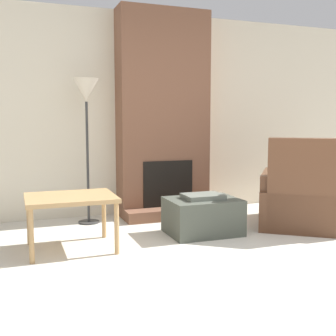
{
  "coord_description": "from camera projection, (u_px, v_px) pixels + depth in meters",
  "views": [
    {
      "loc": [
        -1.8,
        -2.51,
        1.23
      ],
      "look_at": [
        0.0,
        2.44,
        0.62
      ],
      "focal_mm": 45.0,
      "sensor_mm": 36.0,
      "label": 1
    }
  ],
  "objects": [
    {
      "name": "ground_plane",
      "position": [
        281.0,
        288.0,
        3.09
      ],
      "size": [
        24.0,
        24.0,
        0.0
      ],
      "primitive_type": "plane",
      "color": "beige"
    },
    {
      "name": "wall_back",
      "position": [
        157.0,
        114.0,
        5.6
      ],
      "size": [
        7.1,
        0.06,
        2.6
      ],
      "primitive_type": "cube",
      "color": "beige",
      "rests_on": "ground_plane"
    },
    {
      "name": "fireplace",
      "position": [
        163.0,
        118.0,
        5.39
      ],
      "size": [
        1.16,
        0.64,
        2.6
      ],
      "color": "brown",
      "rests_on": "ground_plane"
    },
    {
      "name": "ottoman",
      "position": [
        203.0,
        215.0,
        4.55
      ],
      "size": [
        0.76,
        0.57,
        0.43
      ],
      "color": "#474C42",
      "rests_on": "ground_plane"
    },
    {
      "name": "armchair",
      "position": [
        300.0,
        200.0,
        4.84
      ],
      "size": [
        1.31,
        1.34,
        1.04
      ],
      "rotation": [
        0.0,
        0.0,
        2.5
      ],
      "color": "brown",
      "rests_on": "ground_plane"
    },
    {
      "name": "side_table",
      "position": [
        71.0,
        202.0,
        3.96
      ],
      "size": [
        0.82,
        0.67,
        0.52
      ],
      "color": "tan",
      "rests_on": "ground_plane"
    },
    {
      "name": "floor_lamp_left",
      "position": [
        86.0,
        100.0,
        4.88
      ],
      "size": [
        0.3,
        0.3,
        1.7
      ],
      "color": "#333333",
      "rests_on": "ground_plane"
    }
  ]
}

